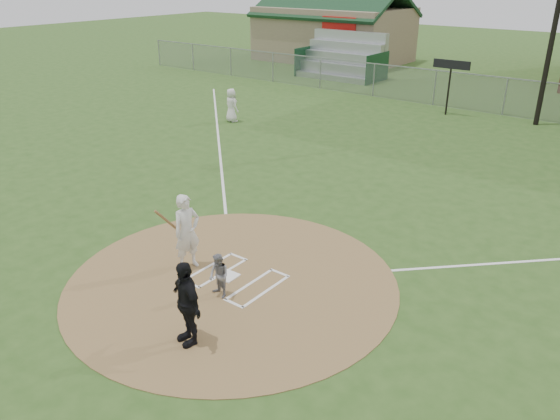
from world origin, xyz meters
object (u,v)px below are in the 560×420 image
Objects in this scene: ondeck_player at (231,105)px; batter_at_plate at (187,232)px; catcher at (219,276)px; umpire at (186,303)px; home_plate at (227,276)px.

ondeck_player is 0.84× the size of batter_at_plate.
ondeck_player is 15.29m from batter_at_plate.
catcher is at bearing 142.92° from ondeck_player.
home_plate is at bearing 133.88° from umpire.
home_plate is 0.29× the size of ondeck_player.
catcher is 16.76m from ondeck_player.
umpire reaches higher than catcher.
catcher reaches higher than home_plate.
batter_at_plate is (-1.64, 0.55, 0.47)m from catcher.
batter_at_plate reaches higher than catcher.
umpire reaches higher than ondeck_player.
catcher is (0.48, -0.79, 0.54)m from home_plate.
ondeck_player is (-11.72, 14.31, -0.12)m from umpire.
umpire reaches higher than home_plate.
home_plate is at bearing 133.10° from catcher.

